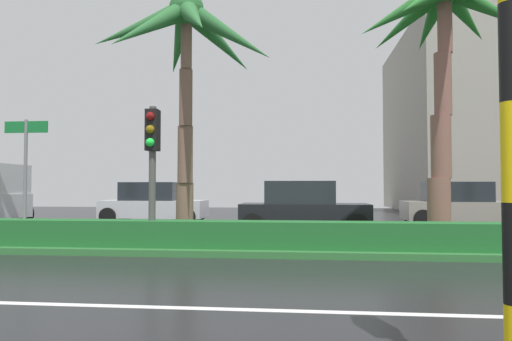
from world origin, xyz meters
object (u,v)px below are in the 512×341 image
at_px(traffic_signal_median_right, 152,150).
at_px(street_name_sign, 26,164).
at_px(car_in_traffic_second, 303,208).
at_px(car_in_traffic_leading, 153,203).
at_px(palm_tree_centre_right, 444,28).
at_px(car_in_traffic_third, 459,205).
at_px(palm_tree_centre, 186,44).

relative_size(traffic_signal_median_right, street_name_sign, 1.08).
height_order(traffic_signal_median_right, car_in_traffic_second, traffic_signal_median_right).
bearing_deg(car_in_traffic_leading, street_name_sign, -92.39).
distance_m(street_name_sign, car_in_traffic_leading, 8.51).
relative_size(palm_tree_centre_right, car_in_traffic_third, 1.61).
xyz_separation_m(palm_tree_centre, street_name_sign, (-3.63, -1.15, -3.16)).
relative_size(car_in_traffic_leading, car_in_traffic_second, 1.00).
bearing_deg(palm_tree_centre_right, car_in_traffic_leading, 145.24).
distance_m(traffic_signal_median_right, street_name_sign, 3.21).
relative_size(palm_tree_centre, traffic_signal_median_right, 2.00).
bearing_deg(traffic_signal_median_right, palm_tree_centre, 71.20).
bearing_deg(palm_tree_centre_right, car_in_traffic_third, 69.75).
relative_size(car_in_traffic_second, car_in_traffic_third, 1.00).
bearing_deg(car_in_traffic_second, palm_tree_centre, -126.71).
xyz_separation_m(palm_tree_centre_right, car_in_traffic_leading, (-9.90, 6.87, -4.73)).
bearing_deg(street_name_sign, palm_tree_centre_right, 8.55).
distance_m(palm_tree_centre, car_in_traffic_leading, 9.11).
bearing_deg(street_name_sign, palm_tree_centre, 17.55).
height_order(car_in_traffic_second, car_in_traffic_third, same).
xyz_separation_m(palm_tree_centre, car_in_traffic_second, (3.02, 4.05, -4.42)).
height_order(palm_tree_centre, car_in_traffic_leading, palm_tree_centre).
xyz_separation_m(traffic_signal_median_right, car_in_traffic_leading, (-2.84, 8.55, -1.55)).
relative_size(palm_tree_centre_right, street_name_sign, 2.30).
distance_m(palm_tree_centre, car_in_traffic_second, 6.71).
relative_size(palm_tree_centre, street_name_sign, 2.15).
bearing_deg(car_in_traffic_second, car_in_traffic_third, 26.29).
xyz_separation_m(car_in_traffic_second, car_in_traffic_third, (6.05, 2.99, 0.00)).
bearing_deg(palm_tree_centre, car_in_traffic_third, 37.81).
bearing_deg(palm_tree_centre_right, street_name_sign, -171.45).
xyz_separation_m(street_name_sign, car_in_traffic_third, (12.71, 8.19, -1.25)).
relative_size(traffic_signal_median_right, car_in_traffic_third, 0.75).
distance_m(car_in_traffic_second, car_in_traffic_third, 6.75).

